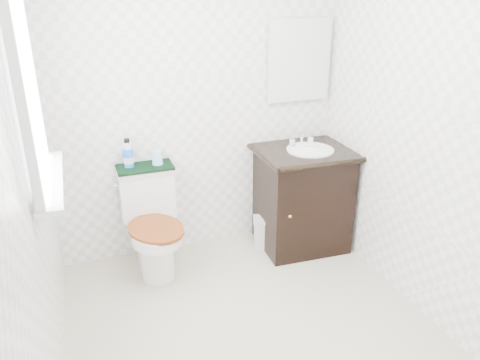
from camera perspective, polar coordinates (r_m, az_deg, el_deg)
floor at (r=3.03m, az=1.97°, el=-18.33°), size 2.40×2.40×0.00m
wall_back at (r=3.51m, az=-5.14°, el=9.67°), size 2.40×0.00×2.40m
wall_front at (r=1.49m, az=20.37°, el=-10.86°), size 2.40×0.00×2.40m
wall_left at (r=2.27m, az=-24.38°, el=0.26°), size 0.00×2.40×2.40m
wall_right at (r=2.99m, az=22.35°, el=5.75°), size 0.00×2.40×2.40m
window at (r=2.41m, az=-24.73°, el=10.23°), size 0.02×0.70×0.90m
mirror at (r=3.73m, az=7.18°, el=14.25°), size 0.50×0.02×0.60m
toilet at (r=3.52m, az=-10.67°, el=-5.68°), size 0.46×0.66×0.76m
vanity at (r=3.76m, az=7.62°, el=-1.92°), size 0.72×0.62×0.92m
trash_bin at (r=3.81m, az=3.00°, el=-6.38°), size 0.22×0.20×0.26m
towel at (r=3.45m, az=-11.53°, el=1.55°), size 0.40×0.22×0.02m
mouthwash_bottle at (r=3.43m, az=-13.49°, el=3.11°), size 0.07×0.07×0.21m
cup at (r=3.45m, az=-10.05°, el=2.70°), size 0.08×0.08×0.10m
soap_bar at (r=3.66m, az=6.54°, el=4.15°), size 0.07×0.04×0.02m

